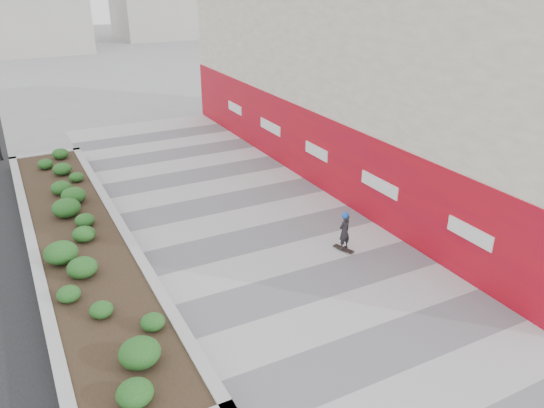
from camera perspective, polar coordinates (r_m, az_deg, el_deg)
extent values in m
plane|color=gray|center=(14.03, 8.30, -12.01)|extent=(160.00, 160.00, 0.00)
cube|color=#A8A8AD|center=(16.12, 2.12, -6.50)|extent=(8.00, 36.00, 0.01)
cube|color=#BEB5A2|center=(23.16, 10.27, 13.30)|extent=(6.00, 24.00, 8.00)
cube|color=red|center=(22.12, 3.59, 6.44)|extent=(0.12, 24.00, 3.00)
cube|color=#9E9EA0|center=(26.14, -23.12, 4.49)|extent=(3.00, 0.30, 0.55)
cube|color=#9E9EA0|center=(17.87, -24.30, -4.58)|extent=(0.30, 18.00, 0.55)
cube|color=#9E9EA0|center=(18.09, -15.86, -2.90)|extent=(0.30, 18.00, 0.55)
cube|color=#2D2116|center=(17.94, -20.04, -3.81)|extent=(2.40, 17.40, 0.50)
cylinder|color=#595654|center=(16.34, 3.65, -6.09)|extent=(0.44, 0.44, 0.01)
cube|color=black|center=(16.98, 7.68, -4.78)|extent=(0.42, 0.75, 0.02)
imported|color=black|center=(16.70, 7.79, -2.96)|extent=(0.48, 0.37, 1.20)
sphere|color=blue|center=(16.45, 7.90, -1.23)|extent=(0.23, 0.23, 0.23)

